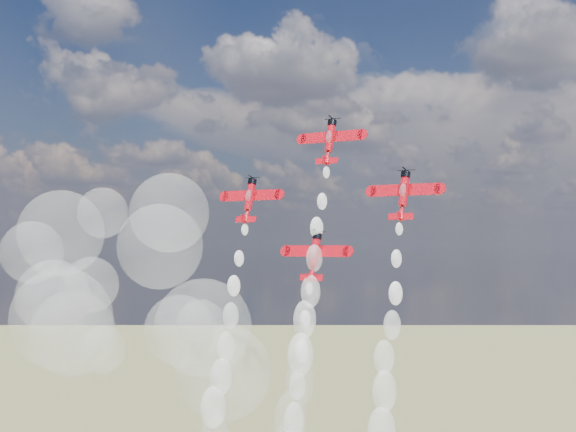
# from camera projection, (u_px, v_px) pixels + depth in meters

# --- Properties ---
(plane_lead) EXTENTS (10.46, 4.13, 7.31)m
(plane_lead) POSITION_uv_depth(u_px,v_px,m) (330.00, 140.00, 122.76)
(plane_lead) COLOR red
(plane_lead) RESTS_ON ground
(plane_left) EXTENTS (10.46, 4.13, 7.31)m
(plane_left) POSITION_uv_depth(u_px,v_px,m) (249.00, 199.00, 126.81)
(plane_left) COLOR red
(plane_left) RESTS_ON ground
(plane_right) EXTENTS (10.46, 4.13, 7.31)m
(plane_right) POSITION_uv_depth(u_px,v_px,m) (404.00, 194.00, 113.78)
(plane_right) COLOR red
(plane_right) RESTS_ON ground
(plane_slot) EXTENTS (10.46, 4.13, 7.31)m
(plane_slot) POSITION_uv_depth(u_px,v_px,m) (315.00, 255.00, 117.83)
(plane_slot) COLOR red
(plane_slot) RESTS_ON ground
(smoke_trail_lead) EXTENTS (5.21, 15.55, 46.82)m
(smoke_trail_lead) POSITION_uv_depth(u_px,v_px,m) (294.00, 414.00, 111.57)
(smoke_trail_lead) COLOR white
(smoke_trail_lead) RESTS_ON plane_lead
(drifted_smoke_cloud) EXTENTS (63.89, 38.04, 49.85)m
(drifted_smoke_cloud) POSITION_uv_depth(u_px,v_px,m) (123.00, 295.00, 165.35)
(drifted_smoke_cloud) COLOR white
(drifted_smoke_cloud) RESTS_ON ground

